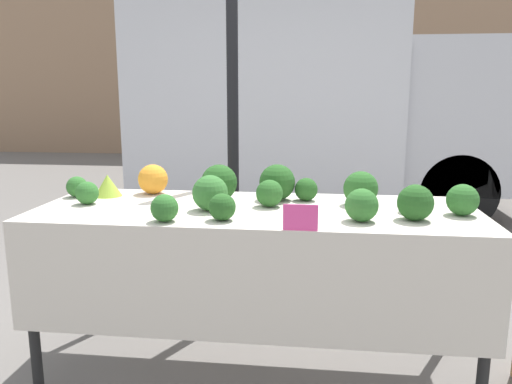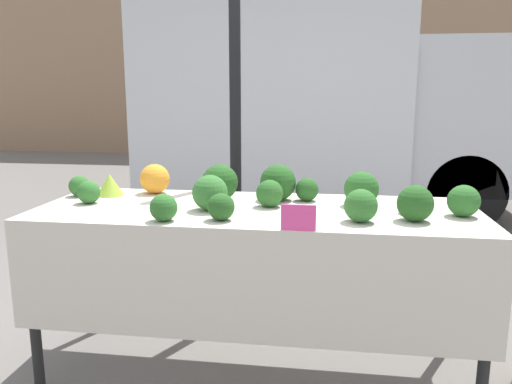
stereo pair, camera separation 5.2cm
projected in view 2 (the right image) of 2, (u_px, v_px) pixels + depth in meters
The scene contains 22 objects.
ground_plane at pixel (256, 371), 2.61m from camera, with size 40.00×40.00×0.00m, color slate.
building_facade at pixel (314, 43), 11.14m from camera, with size 16.00×0.60×5.04m.
tent_pole at pixel (235, 118), 3.05m from camera, with size 0.07×0.07×2.56m.
parked_truck at pixel (320, 96), 6.05m from camera, with size 4.44×2.12×2.62m.
market_table at pixel (254, 234), 2.39m from camera, with size 2.14×0.78×0.88m.
orange_cauliflower at pixel (155, 179), 2.78m from camera, with size 0.16×0.16×0.16m.
romanesco_head at pixel (110, 185), 2.72m from camera, with size 0.15×0.15×0.12m.
broccoli_head_0 at pixel (416, 199), 2.32m from camera, with size 0.13×0.13×0.13m.
broccoli_head_1 at pixel (361, 189), 2.47m from camera, with size 0.17×0.17×0.17m.
broccoli_head_2 at pixel (307, 190), 2.59m from camera, with size 0.12×0.12×0.12m.
broccoli_head_3 at pixel (361, 206), 2.16m from camera, with size 0.15×0.15×0.15m.
broccoli_head_4 at pixel (270, 193), 2.45m from camera, with size 0.13×0.13×0.13m.
broccoli_head_5 at pixel (464, 201), 2.26m from camera, with size 0.15×0.15×0.15m.
broccoli_head_6 at pixel (210, 193), 2.38m from camera, with size 0.17×0.17×0.17m.
broccoli_head_7 at pixel (79, 186), 2.70m from camera, with size 0.11×0.11×0.11m.
broccoli_head_8 at pixel (278, 182), 2.60m from camera, with size 0.19×0.19×0.19m.
broccoli_head_9 at pixel (220, 182), 2.60m from camera, with size 0.19×0.19×0.19m.
broccoli_head_10 at pixel (221, 207), 2.19m from camera, with size 0.12×0.12×0.12m.
broccoli_head_11 at pixel (89, 192), 2.53m from camera, with size 0.12×0.12×0.12m.
broccoli_head_12 at pixel (415, 203), 2.17m from camera, with size 0.16×0.16×0.16m.
broccoli_head_13 at pixel (164, 208), 2.18m from camera, with size 0.12×0.12×0.12m.
price_sign at pixel (298, 218), 2.03m from camera, with size 0.14×0.01×0.11m.
Camera 2 is at (0.33, -2.35, 1.44)m, focal length 35.00 mm.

